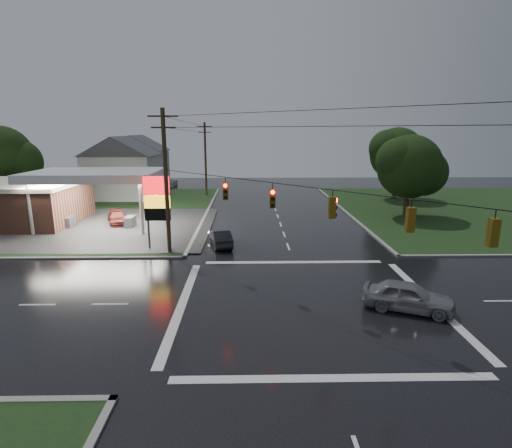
{
  "coord_description": "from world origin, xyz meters",
  "views": [
    {
      "loc": [
        -3.28,
        -20.67,
        9.43
      ],
      "look_at": [
        -2.76,
        6.51,
        3.0
      ],
      "focal_mm": 28.0,
      "sensor_mm": 36.0,
      "label": 1
    }
  ],
  "objects_px": {
    "tree_ne_far": "(398,154)",
    "car_pump": "(118,218)",
    "gas_station": "(28,199)",
    "pylon_sign": "(157,200)",
    "car_crossing": "(408,296)",
    "house_near": "(123,167)",
    "car_north": "(220,238)",
    "tree_nw_behind": "(2,157)",
    "utility_pole_n": "(205,158)",
    "utility_pole_nw": "(166,180)",
    "tree_ne_near": "(411,167)",
    "house_far": "(138,160)"
  },
  "relations": [
    {
      "from": "tree_nw_behind",
      "to": "car_crossing",
      "type": "relative_size",
      "value": 2.15
    },
    {
      "from": "gas_station",
      "to": "house_near",
      "type": "height_order",
      "value": "house_near"
    },
    {
      "from": "utility_pole_nw",
      "to": "car_pump",
      "type": "distance_m",
      "value": 13.38
    },
    {
      "from": "pylon_sign",
      "to": "car_crossing",
      "type": "xyz_separation_m",
      "value": [
        15.72,
        -11.54,
        -3.22
      ]
    },
    {
      "from": "tree_ne_far",
      "to": "utility_pole_n",
      "type": "bearing_deg",
      "value": 171.45
    },
    {
      "from": "gas_station",
      "to": "tree_ne_near",
      "type": "height_order",
      "value": "tree_ne_near"
    },
    {
      "from": "tree_nw_behind",
      "to": "tree_ne_near",
      "type": "height_order",
      "value": "tree_nw_behind"
    },
    {
      "from": "house_near",
      "to": "house_far",
      "type": "relative_size",
      "value": 1.0
    },
    {
      "from": "pylon_sign",
      "to": "car_pump",
      "type": "bearing_deg",
      "value": 124.47
    },
    {
      "from": "tree_nw_behind",
      "to": "car_pump",
      "type": "relative_size",
      "value": 2.27
    },
    {
      "from": "utility_pole_n",
      "to": "car_crossing",
      "type": "relative_size",
      "value": 2.26
    },
    {
      "from": "house_near",
      "to": "gas_station",
      "type": "bearing_deg",
      "value": -106.17
    },
    {
      "from": "utility_pole_n",
      "to": "gas_station",
      "type": "bearing_deg",
      "value": -131.47
    },
    {
      "from": "tree_ne_far",
      "to": "car_pump",
      "type": "distance_m",
      "value": 37.23
    },
    {
      "from": "house_near",
      "to": "tree_nw_behind",
      "type": "xyz_separation_m",
      "value": [
        -12.89,
        -6.01,
        1.77
      ]
    },
    {
      "from": "gas_station",
      "to": "tree_nw_behind",
      "type": "xyz_separation_m",
      "value": [
        -8.17,
        10.29,
        3.63
      ]
    },
    {
      "from": "house_far",
      "to": "tree_nw_behind",
      "type": "xyz_separation_m",
      "value": [
        -11.89,
        -18.01,
        1.77
      ]
    },
    {
      "from": "utility_pole_nw",
      "to": "house_far",
      "type": "bearing_deg",
      "value": 107.92
    },
    {
      "from": "utility_pole_n",
      "to": "tree_ne_far",
      "type": "bearing_deg",
      "value": -8.55
    },
    {
      "from": "gas_station",
      "to": "car_pump",
      "type": "height_order",
      "value": "gas_station"
    },
    {
      "from": "utility_pole_n",
      "to": "car_north",
      "type": "xyz_separation_m",
      "value": [
        3.88,
        -26.63,
        -4.78
      ]
    },
    {
      "from": "utility_pole_nw",
      "to": "house_near",
      "type": "bearing_deg",
      "value": 113.37
    },
    {
      "from": "car_north",
      "to": "gas_station",
      "type": "bearing_deg",
      "value": -35.51
    },
    {
      "from": "utility_pole_n",
      "to": "car_pump",
      "type": "xyz_separation_m",
      "value": [
        -7.21,
        -18.45,
        -4.83
      ]
    },
    {
      "from": "car_crossing",
      "to": "car_pump",
      "type": "height_order",
      "value": "car_crossing"
    },
    {
      "from": "utility_pole_nw",
      "to": "house_near",
      "type": "xyz_separation_m",
      "value": [
        -11.45,
        26.5,
        -1.32
      ]
    },
    {
      "from": "gas_station",
      "to": "house_near",
      "type": "xyz_separation_m",
      "value": [
        4.73,
        16.3,
        1.86
      ]
    },
    {
      "from": "tree_nw_behind",
      "to": "tree_ne_near",
      "type": "bearing_deg",
      "value": -9.47
    },
    {
      "from": "house_near",
      "to": "car_pump",
      "type": "height_order",
      "value": "house_near"
    },
    {
      "from": "utility_pole_nw",
      "to": "tree_ne_near",
      "type": "xyz_separation_m",
      "value": [
        23.64,
        12.49,
        -0.16
      ]
    },
    {
      "from": "utility_pole_n",
      "to": "car_north",
      "type": "distance_m",
      "value": 27.33
    },
    {
      "from": "car_north",
      "to": "car_crossing",
      "type": "distance_m",
      "value": 16.49
    },
    {
      "from": "tree_ne_near",
      "to": "tree_ne_far",
      "type": "relative_size",
      "value": 0.92
    },
    {
      "from": "gas_station",
      "to": "car_pump",
      "type": "distance_m",
      "value": 9.16
    },
    {
      "from": "house_near",
      "to": "tree_ne_far",
      "type": "height_order",
      "value": "tree_ne_far"
    },
    {
      "from": "house_far",
      "to": "car_crossing",
      "type": "bearing_deg",
      "value": -61.01
    },
    {
      "from": "gas_station",
      "to": "tree_ne_far",
      "type": "xyz_separation_m",
      "value": [
        42.83,
        14.29,
        3.63
      ]
    },
    {
      "from": "tree_ne_far",
      "to": "car_crossing",
      "type": "bearing_deg",
      "value": -108.8
    },
    {
      "from": "house_far",
      "to": "car_crossing",
      "type": "relative_size",
      "value": 2.37
    },
    {
      "from": "car_crossing",
      "to": "tree_ne_far",
      "type": "bearing_deg",
      "value": 4.25
    },
    {
      "from": "utility_pole_n",
      "to": "car_north",
      "type": "height_order",
      "value": "utility_pole_n"
    },
    {
      "from": "house_far",
      "to": "car_pump",
      "type": "relative_size",
      "value": 2.51
    },
    {
      "from": "house_near",
      "to": "car_north",
      "type": "distance_m",
      "value": 29.24
    },
    {
      "from": "tree_ne_near",
      "to": "car_pump",
      "type": "xyz_separation_m",
      "value": [
        -30.86,
        -2.44,
        -4.92
      ]
    },
    {
      "from": "car_crossing",
      "to": "utility_pole_n",
      "type": "bearing_deg",
      "value": 43.71
    },
    {
      "from": "utility_pole_nw",
      "to": "tree_nw_behind",
      "type": "distance_m",
      "value": 31.82
    },
    {
      "from": "gas_station",
      "to": "car_pump",
      "type": "relative_size",
      "value": 5.94
    },
    {
      "from": "tree_nw_behind",
      "to": "gas_station",
      "type": "bearing_deg",
      "value": -51.58
    },
    {
      "from": "gas_station",
      "to": "utility_pole_nw",
      "type": "xyz_separation_m",
      "value": [
        16.18,
        -10.2,
        3.17
      ]
    },
    {
      "from": "gas_station",
      "to": "house_far",
      "type": "distance_m",
      "value": 28.61
    }
  ]
}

